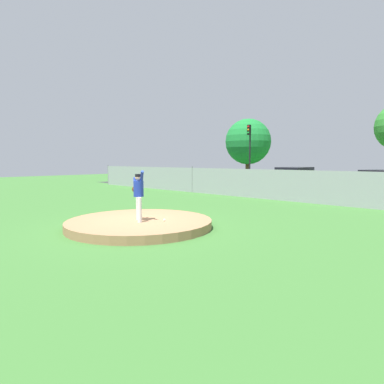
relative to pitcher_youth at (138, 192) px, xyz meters
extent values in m
plane|color=#386B2D|center=(-0.19, 6.18, -1.21)|extent=(80.00, 80.00, 0.00)
cube|color=#2B2B2D|center=(-0.19, 14.68, -1.21)|extent=(44.00, 7.00, 0.01)
cylinder|color=#99704C|center=(-0.19, 0.18, -1.08)|extent=(4.78, 4.78, 0.27)
cylinder|color=silver|center=(-0.19, 0.12, -0.55)|extent=(0.13, 0.13, 0.80)
cylinder|color=silver|center=(0.21, -0.12, -0.55)|extent=(0.13, 0.13, 0.80)
cylinder|color=navy|center=(0.01, 0.00, 0.11)|extent=(0.32, 0.32, 0.51)
cylinder|color=navy|center=(0.19, 0.00, 0.47)|extent=(0.39, 0.28, 0.46)
cylinder|color=navy|center=(-0.17, 0.00, 0.24)|extent=(0.29, 0.22, 0.46)
ellipsoid|color=#4C2D14|center=(-0.29, 0.05, 0.07)|extent=(0.20, 0.12, 0.18)
sphere|color=tan|center=(0.01, 0.00, 0.47)|extent=(0.20, 0.20, 0.20)
cylinder|color=black|center=(0.01, 0.00, 0.54)|extent=(0.21, 0.21, 0.09)
sphere|color=white|center=(0.60, 0.57, -0.91)|extent=(0.07, 0.07, 0.07)
cube|color=gray|center=(-0.19, 10.18, -0.36)|extent=(36.25, 0.03, 1.72)
cylinder|color=slate|center=(-18.32, 10.18, -0.31)|extent=(0.07, 0.07, 1.82)
cylinder|color=slate|center=(-7.44, 10.18, -0.31)|extent=(0.07, 0.07, 1.82)
cube|color=maroon|center=(3.28, 14.46, -0.51)|extent=(2.01, 4.29, 0.78)
cube|color=black|center=(3.28, 14.46, 0.19)|extent=(1.78, 2.39, 0.60)
cylinder|color=black|center=(3.22, 13.16, -0.89)|extent=(1.91, 0.73, 0.64)
cube|color=#232328|center=(-2.19, 14.94, -0.50)|extent=(1.90, 4.72, 0.78)
cube|color=black|center=(-2.19, 14.94, 0.22)|extent=(1.72, 2.61, 0.67)
cylinder|color=black|center=(-2.21, 16.39, -0.89)|extent=(1.89, 0.67, 0.64)
cylinder|color=black|center=(-2.17, 13.49, -0.89)|extent=(1.89, 0.67, 0.64)
cone|color=orange|center=(-10.62, 14.16, -0.93)|extent=(0.32, 0.32, 0.55)
cube|color=black|center=(-10.62, 14.16, -1.19)|extent=(0.40, 0.40, 0.03)
cylinder|color=black|center=(-8.65, 18.96, 1.50)|extent=(0.14, 0.14, 5.43)
cube|color=black|center=(-8.65, 18.78, 3.76)|extent=(0.28, 0.24, 0.90)
sphere|color=red|center=(-8.65, 18.66, 4.03)|extent=(0.18, 0.18, 0.18)
sphere|color=orange|center=(-8.65, 18.66, 3.76)|extent=(0.18, 0.18, 0.18)
sphere|color=green|center=(-8.65, 18.66, 3.49)|extent=(0.18, 0.18, 0.18)
cylinder|color=#4C331E|center=(-11.76, 23.16, 0.06)|extent=(0.46, 0.46, 2.54)
sphere|color=#19732F|center=(-11.76, 23.16, 3.01)|extent=(4.81, 4.81, 4.81)
camera|label=1|loc=(8.57, -6.36, 1.01)|focal=30.83mm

